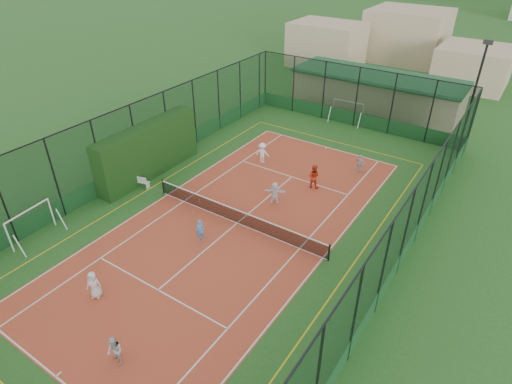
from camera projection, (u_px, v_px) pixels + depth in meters
ground at (237, 223)px, 24.74m from camera, size 300.00×300.00×0.00m
court_slab at (237, 223)px, 24.74m from camera, size 11.17×23.97×0.01m
tennis_net at (237, 216)px, 24.46m from camera, size 11.67×0.12×1.06m
perimeter_fence at (236, 186)px, 23.40m from camera, size 18.12×34.12×5.00m
floodlight_ne at (472, 100)px, 30.18m from camera, size 0.60×0.26×8.25m
clubhouse at (376, 91)px, 39.38m from camera, size 15.20×7.20×3.15m
hedge_left at (148, 151)px, 28.65m from camera, size 1.23×8.20×3.59m
white_bench at (138, 180)px, 27.98m from camera, size 1.63×0.78×0.89m
futsal_goal_near at (31, 224)px, 23.15m from camera, size 2.83×1.08×1.78m
futsal_goal_far at (348, 112)px, 36.92m from camera, size 2.83×0.90×1.81m
child_near_left at (94, 285)px, 19.52m from camera, size 0.83×0.73×1.44m
child_near_mid at (200, 230)px, 23.07m from camera, size 0.57×0.53×1.31m
child_near_right at (115, 351)px, 16.52m from camera, size 0.78×0.66×1.39m
child_far_left at (262, 153)px, 30.61m from camera, size 1.10×0.80×1.54m
child_far_right at (360, 164)px, 29.45m from camera, size 0.85×0.57×1.33m
child_far_back at (275, 193)px, 26.15m from camera, size 1.39×0.96×1.44m
coach at (314, 176)px, 27.68m from camera, size 0.88×0.74×1.63m
tennis_balls at (207, 202)px, 26.52m from camera, size 1.85×0.41×0.07m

